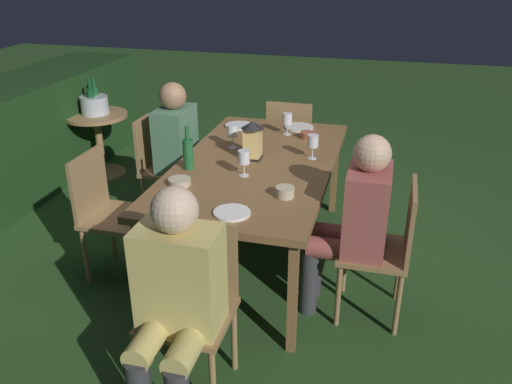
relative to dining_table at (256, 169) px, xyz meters
The scene contains 24 objects.
ground_plane 0.70m from the dining_table, ahead, with size 16.00×16.00×0.00m, color #26471E.
dining_table is the anchor object (origin of this frame).
chair_side_right_a 1.03m from the dining_table, 115.80° to the left, with size 0.42×0.40×0.87m.
chair_side_left_a 1.03m from the dining_table, 115.80° to the right, with size 0.42×0.40×0.87m.
person_in_rust 0.84m from the dining_table, 121.66° to the right, with size 0.38×0.47×1.15m.
chair_head_far 1.24m from the dining_table, ahead, with size 0.40×0.42×0.87m.
chair_side_right_b 1.03m from the dining_table, 64.20° to the left, with size 0.42×0.40×0.87m.
person_in_green 0.84m from the dining_table, 58.34° to the left, with size 0.38×0.47×1.15m.
chair_head_near 1.24m from the dining_table, behind, with size 0.40×0.42×0.87m.
person_in_mustard 1.42m from the dining_table, behind, with size 0.48×0.38×1.15m.
lantern_centerpiece 0.21m from the dining_table, 34.76° to the left, with size 0.15×0.15×0.27m.
green_bottle_on_table 0.48m from the dining_table, 120.56° to the left, with size 0.07×0.07×0.29m.
wine_glass_a 0.37m from the dining_table, 45.87° to the left, with size 0.08×0.08×0.17m.
wine_glass_b 0.66m from the dining_table, ahead, with size 0.08×0.08×0.17m.
wine_glass_c 0.30m from the dining_table, behind, with size 0.08×0.08×0.17m.
wine_glass_d 0.43m from the dining_table, 65.50° to the right, with size 0.08×0.08×0.17m.
plate_a 0.78m from the dining_table, behind, with size 0.20×0.20×0.01m, color white.
plate_b 0.80m from the dining_table, 24.82° to the left, with size 0.22×0.22×0.01m, color white.
plate_c 0.82m from the dining_table, 10.20° to the right, with size 0.23×0.23×0.01m, color silver.
bowl_olives 0.61m from the dining_table, 144.24° to the left, with size 0.14×0.14×0.04m.
bowl_bread 0.64m from the dining_table, 23.73° to the right, with size 0.11×0.11×0.05m.
bowl_salad 0.58m from the dining_table, 148.19° to the right, with size 0.11×0.11×0.06m.
side_table 2.22m from the dining_table, 59.28° to the left, with size 0.59×0.59×0.63m.
ice_bucket 2.20m from the dining_table, 59.29° to the left, with size 0.26×0.26×0.34m.
Camera 1 is at (-3.18, -0.85, 2.05)m, focal length 36.67 mm.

